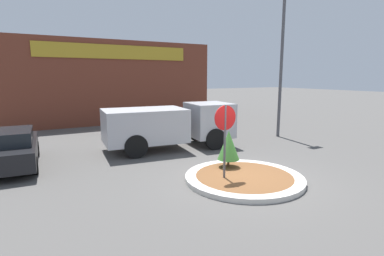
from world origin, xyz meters
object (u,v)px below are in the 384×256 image
Objects in this scene: parked_sedan_black at (9,149)px; utility_truck at (169,124)px; light_pole at (282,55)px; stop_sign at (225,129)px.

utility_truck is at bearing -88.88° from parked_sedan_black.
utility_truck is 7.14m from light_pole.
stop_sign is at bearing -127.57° from parked_sedan_black.
stop_sign is at bearing -146.40° from light_pole.
light_pole is (6.36, -0.34, 3.22)m from utility_truck.
utility_truck reaches higher than parked_sedan_black.
light_pole is at bearing 2.74° from utility_truck.
parked_sedan_black is (-6.22, 0.20, -0.44)m from utility_truck.
light_pole is (6.73, 4.47, 2.67)m from stop_sign.
parked_sedan_black is (-5.86, 5.01, -0.99)m from stop_sign.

